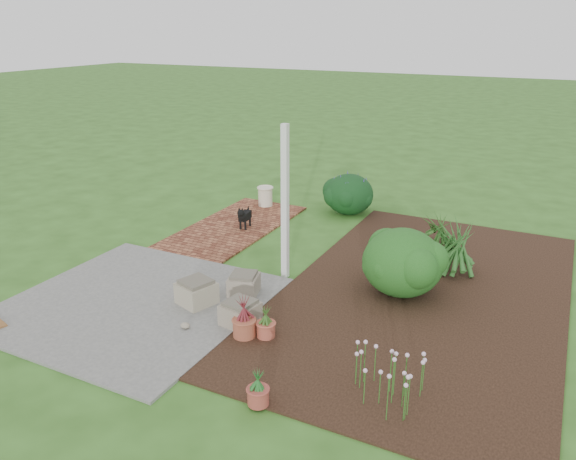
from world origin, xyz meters
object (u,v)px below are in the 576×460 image
at_px(black_dog, 244,216).
at_px(evergreen_shrub, 403,261).
at_px(cream_ceramic_urn, 265,196).
at_px(stone_trough_near, 240,314).

relative_size(black_dog, evergreen_shrub, 0.42).
bearing_deg(cream_ceramic_urn, evergreen_shrub, -35.79).
distance_m(stone_trough_near, cream_ceramic_urn, 5.31).
bearing_deg(evergreen_shrub, stone_trough_near, -130.56).
relative_size(stone_trough_near, black_dog, 0.85).
bearing_deg(stone_trough_near, black_dog, 120.19).
bearing_deg(cream_ceramic_urn, black_dog, -76.74).
bearing_deg(cream_ceramic_urn, stone_trough_near, -64.67).
xyz_separation_m(stone_trough_near, evergreen_shrub, (1.67, 1.95, 0.36)).
xyz_separation_m(black_dog, evergreen_shrub, (3.59, -1.34, 0.24)).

